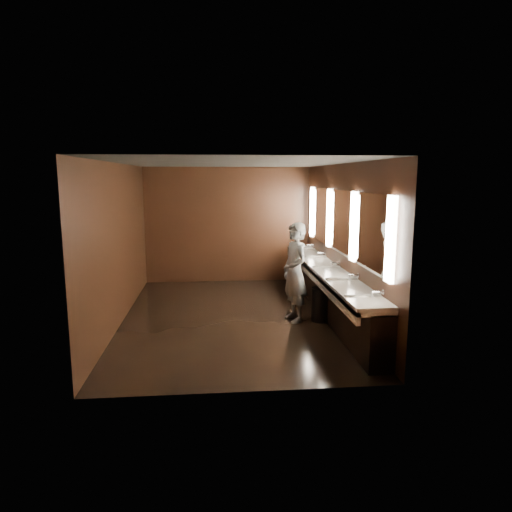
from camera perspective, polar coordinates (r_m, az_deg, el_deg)
The scene contains 10 objects.
floor at distance 8.53m, azimuth -2.83°, elevation -7.62°, with size 6.00×6.00×0.00m, color black.
ceiling at distance 8.14m, azimuth -3.00°, elevation 11.53°, with size 4.00×6.00×0.02m, color #2D2D2B.
wall_back at distance 11.20m, azimuth -3.59°, elevation 3.89°, with size 4.00×0.02×2.80m, color black.
wall_front at distance 5.27m, azimuth -1.48°, elevation -2.86°, with size 4.00×0.02×2.80m, color black.
wall_left at distance 8.38m, azimuth -16.72°, elevation 1.48°, with size 0.02×6.00×2.80m, color black.
wall_right at distance 8.54m, azimuth 10.62°, elevation 1.88°, with size 0.02×6.00×2.80m, color black.
sink_counter at distance 8.66m, azimuth 9.11°, elevation -4.07°, with size 0.55×5.40×1.01m.
mirror_band at distance 8.50m, azimuth 10.56°, elevation 4.22°, with size 0.06×5.03×1.15m.
person at distance 8.14m, azimuth 4.89°, elevation -2.04°, with size 0.65×0.42×1.78m, color #7DA0BA.
trash_bin at distance 8.33m, azimuth 8.21°, elevation -5.99°, with size 0.39×0.39×0.60m, color black.
Camera 1 is at (-0.35, -8.13, 2.56)m, focal length 32.00 mm.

